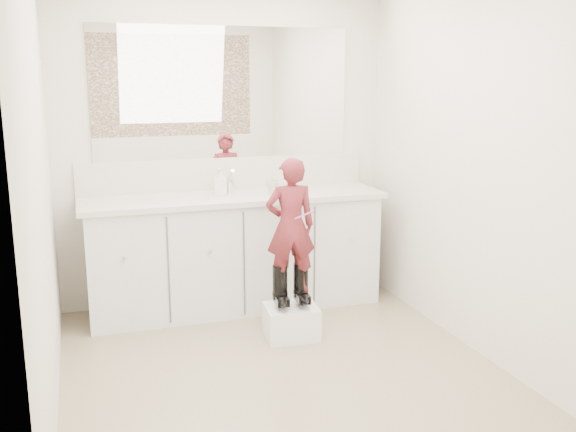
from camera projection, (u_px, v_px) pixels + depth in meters
name	position (u px, v px, depth m)	size (l,w,h in m)	color
floor	(284.00, 373.00, 3.90)	(3.00, 3.00, 0.00)	#806D53
wall_back	(225.00, 150.00, 5.03)	(2.60, 2.60, 0.00)	beige
wall_front	(416.00, 243.00, 2.25)	(2.60, 2.60, 0.00)	beige
wall_left	(40.00, 191.00, 3.24)	(3.00, 3.00, 0.00)	beige
wall_right	(480.00, 168.00, 4.04)	(3.00, 3.00, 0.00)	beige
vanity_cabinet	(235.00, 254.00, 4.94)	(2.20, 0.55, 0.85)	silver
countertop	(235.00, 198.00, 4.83)	(2.28, 0.58, 0.04)	beige
backsplash	(226.00, 174.00, 5.06)	(2.28, 0.03, 0.25)	beige
mirror	(224.00, 93.00, 4.92)	(2.00, 0.02, 1.00)	white
dot_panel	(421.00, 113.00, 2.16)	(2.00, 0.01, 1.20)	#472819
faucet	(229.00, 185.00, 4.97)	(0.08, 0.08, 0.10)	silver
cup	(273.00, 187.00, 4.90)	(0.11, 0.11, 0.10)	#BFB999
soap_bottle	(220.00, 182.00, 4.83)	(0.09, 0.09, 0.20)	silver
step_stool	(291.00, 322.00, 4.42)	(0.35, 0.29, 0.23)	white
boot_left	(280.00, 286.00, 4.36)	(0.11, 0.20, 0.29)	black
boot_right	(301.00, 284.00, 4.40)	(0.11, 0.20, 0.29)	black
toddler	(291.00, 226.00, 4.29)	(0.34, 0.22, 0.92)	#AF363D
toothbrush	(304.00, 215.00, 4.22)	(0.01, 0.01, 0.14)	#CE5080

